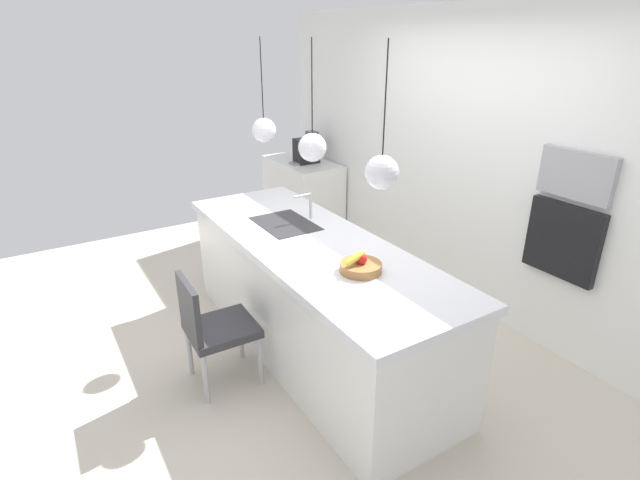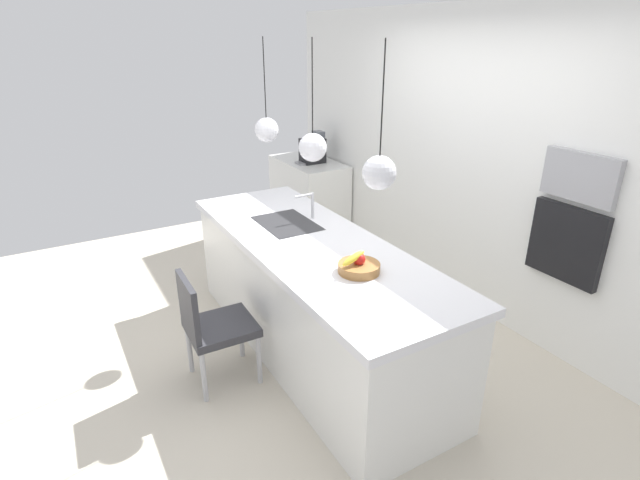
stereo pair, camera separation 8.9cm
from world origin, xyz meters
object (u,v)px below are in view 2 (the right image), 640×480
at_px(fruit_bowl, 359,266).
at_px(coffee_machine, 313,150).
at_px(microwave, 581,177).
at_px(oven, 567,243).
at_px(chair_near, 212,324).

height_order(fruit_bowl, coffee_machine, coffee_machine).
bearing_deg(fruit_bowl, microwave, 76.17).
distance_m(oven, chair_near, 2.63).
bearing_deg(chair_near, fruit_bowl, 54.33).
distance_m(microwave, chair_near, 2.76).
bearing_deg(coffee_machine, chair_near, -42.57).
distance_m(fruit_bowl, oven, 1.62).
bearing_deg(oven, fruit_bowl, -103.83).
bearing_deg(microwave, chair_near, -112.21).
height_order(fruit_bowl, chair_near, fruit_bowl).
relative_size(fruit_bowl, coffee_machine, 0.73).
xyz_separation_m(coffee_machine, chair_near, (2.28, -2.10, -0.56)).
xyz_separation_m(fruit_bowl, coffee_machine, (-2.87, 1.27, 0.06)).
bearing_deg(microwave, fruit_bowl, -103.83).
bearing_deg(fruit_bowl, coffee_machine, 156.09).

